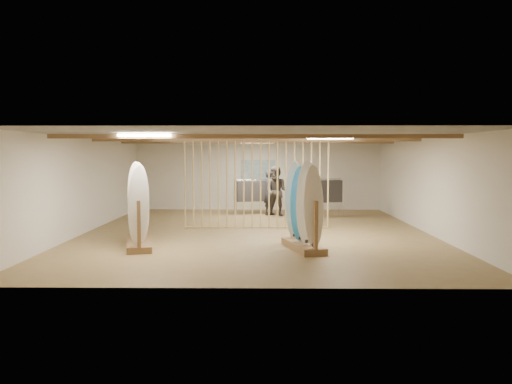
{
  "coord_description": "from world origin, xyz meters",
  "views": [
    {
      "loc": [
        0.19,
        -14.47,
        2.34
      ],
      "look_at": [
        0.0,
        0.0,
        1.2
      ],
      "focal_mm": 35.0,
      "sensor_mm": 36.0,
      "label": 1
    }
  ],
  "objects_px": {
    "rack_right": "(303,220)",
    "clothing_rack_a": "(251,191)",
    "clothing_rack_b": "(325,191)",
    "shopper_a": "(270,189)",
    "rack_left": "(139,218)",
    "shopper_b": "(277,188)"
  },
  "relations": [
    {
      "from": "rack_left",
      "to": "shopper_b",
      "type": "xyz_separation_m",
      "value": [
        3.63,
        5.96,
        0.34
      ]
    },
    {
      "from": "clothing_rack_a",
      "to": "rack_left",
      "type": "bearing_deg",
      "value": -128.75
    },
    {
      "from": "clothing_rack_b",
      "to": "shopper_a",
      "type": "height_order",
      "value": "shopper_a"
    },
    {
      "from": "shopper_a",
      "to": "rack_right",
      "type": "bearing_deg",
      "value": 140.94
    },
    {
      "from": "rack_right",
      "to": "clothing_rack_a",
      "type": "height_order",
      "value": "rack_right"
    },
    {
      "from": "rack_right",
      "to": "clothing_rack_b",
      "type": "height_order",
      "value": "rack_right"
    },
    {
      "from": "clothing_rack_b",
      "to": "shopper_a",
      "type": "relative_size",
      "value": 0.74
    },
    {
      "from": "clothing_rack_a",
      "to": "clothing_rack_b",
      "type": "height_order",
      "value": "clothing_rack_b"
    },
    {
      "from": "clothing_rack_b",
      "to": "shopper_b",
      "type": "bearing_deg",
      "value": 160.92
    },
    {
      "from": "clothing_rack_a",
      "to": "shopper_a",
      "type": "xyz_separation_m",
      "value": [
        0.69,
        -0.07,
        0.08
      ]
    },
    {
      "from": "rack_left",
      "to": "shopper_b",
      "type": "distance_m",
      "value": 6.98
    },
    {
      "from": "rack_left",
      "to": "clothing_rack_b",
      "type": "distance_m",
      "value": 8.04
    },
    {
      "from": "rack_right",
      "to": "clothing_rack_a",
      "type": "relative_size",
      "value": 1.55
    },
    {
      "from": "rack_right",
      "to": "shopper_a",
      "type": "height_order",
      "value": "rack_right"
    },
    {
      "from": "rack_left",
      "to": "rack_right",
      "type": "distance_m",
      "value": 4.12
    },
    {
      "from": "rack_right",
      "to": "shopper_a",
      "type": "bearing_deg",
      "value": 81.57
    },
    {
      "from": "clothing_rack_b",
      "to": "shopper_a",
      "type": "xyz_separation_m",
      "value": [
        -2.04,
        0.51,
        0.04
      ]
    },
    {
      "from": "rack_left",
      "to": "shopper_a",
      "type": "distance_m",
      "value": 7.28
    },
    {
      "from": "rack_right",
      "to": "clothing_rack_a",
      "type": "xyz_separation_m",
      "value": [
        -1.41,
        6.89,
        0.17
      ]
    },
    {
      "from": "rack_left",
      "to": "shopper_a",
      "type": "relative_size",
      "value": 1.17
    },
    {
      "from": "clothing_rack_a",
      "to": "clothing_rack_b",
      "type": "relative_size",
      "value": 0.95
    },
    {
      "from": "clothing_rack_b",
      "to": "shopper_b",
      "type": "height_order",
      "value": "shopper_b"
    }
  ]
}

